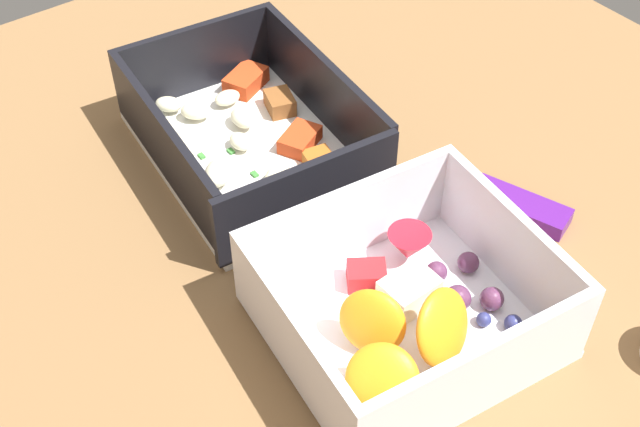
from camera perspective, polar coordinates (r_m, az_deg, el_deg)
name	(u,v)px	position (r cm, az deg, el deg)	size (l,w,h in cm)	color
table_surface	(323,258)	(56.87, 0.24, -3.08)	(80.00, 80.00, 2.00)	brown
pasta_container	(249,134)	(62.07, -4.89, 5.48)	(20.41, 15.72, 6.34)	white
fruit_bowl	(406,309)	(50.14, 5.94, -6.54)	(16.05, 17.56, 6.46)	white
candy_bar	(520,207)	(59.75, 13.58, 0.47)	(7.00, 2.40, 1.20)	#51197A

